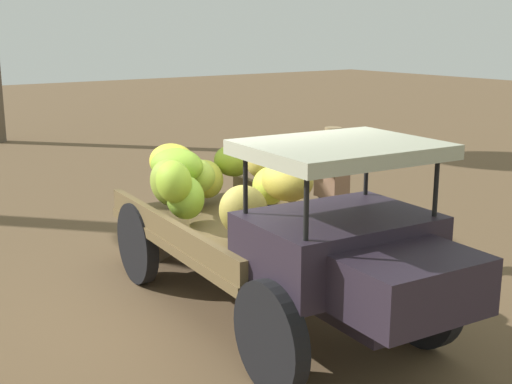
% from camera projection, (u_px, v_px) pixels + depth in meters
% --- Properties ---
extents(ground_plane, '(60.00, 60.00, 0.00)m').
position_uv_depth(ground_plane, '(222.00, 301.00, 7.21)').
color(ground_plane, brown).
extents(truck, '(4.55, 2.06, 1.90)m').
position_uv_depth(truck, '(268.00, 222.00, 6.67)').
color(truck, '#28202C').
rests_on(truck, ground).
extents(farmer, '(0.53, 0.46, 1.65)m').
position_uv_depth(farmer, '(331.00, 186.00, 8.32)').
color(farmer, '#455675').
rests_on(farmer, ground).
extents(wooden_crate, '(0.63, 0.65, 0.37)m').
position_uv_depth(wooden_crate, '(153.00, 241.00, 8.65)').
color(wooden_crate, '#80674A').
rests_on(wooden_crate, ground).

